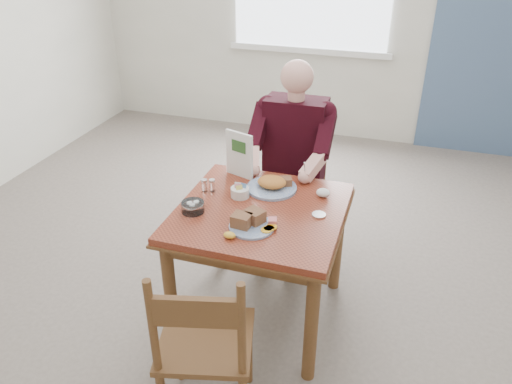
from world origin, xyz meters
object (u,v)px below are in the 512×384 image
(near_plate, at_px, (251,222))
(chair_far, at_px, (294,187))
(diner, at_px, (292,149))
(table, at_px, (260,226))
(chair_near, at_px, (205,346))
(far_plate, at_px, (273,184))

(near_plate, bearing_deg, chair_far, 90.31)
(chair_far, xyz_separation_m, diner, (0.00, -0.09, 0.33))
(table, relative_size, chair_near, 0.97)
(near_plate, bearing_deg, diner, 90.34)
(chair_far, xyz_separation_m, near_plate, (0.01, -0.98, 0.30))
(table, relative_size, chair_far, 0.97)
(chair_far, distance_m, far_plate, 0.63)
(diner, bearing_deg, far_plate, -90.01)
(table, distance_m, far_plate, 0.28)
(chair_near, bearing_deg, far_plate, 88.99)
(diner, relative_size, near_plate, 4.87)
(table, relative_size, diner, 0.66)
(diner, bearing_deg, chair_far, 90.01)
(table, height_order, diner, diner)
(chair_far, height_order, near_plate, chair_far)
(table, distance_m, near_plate, 0.23)
(diner, xyz_separation_m, far_plate, (-0.00, -0.47, -0.03))
(chair_near, distance_m, near_plate, 0.67)
(table, xyz_separation_m, far_plate, (-0.00, 0.24, 0.14))
(chair_far, bearing_deg, diner, -89.99)
(chair_far, bearing_deg, table, -90.00)
(chair_near, bearing_deg, diner, 89.30)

